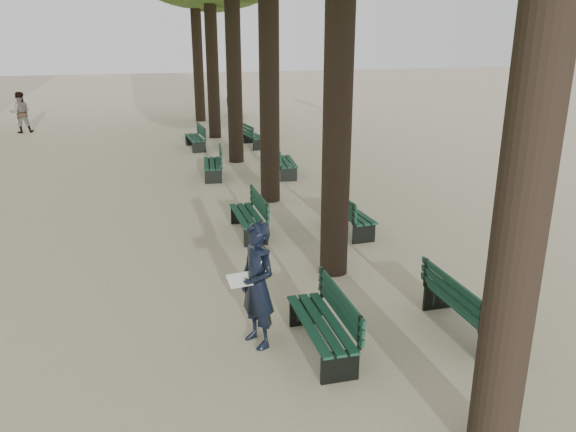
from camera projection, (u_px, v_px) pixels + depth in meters
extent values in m
plane|color=beige|center=(305.00, 370.00, 7.60)|extent=(120.00, 120.00, 0.00)
cylinder|color=#33261C|center=(537.00, 104.00, 4.99)|extent=(0.52, 0.52, 7.50)
cylinder|color=#33261C|center=(339.00, 70.00, 9.56)|extent=(0.52, 0.52, 7.50)
cylinder|color=#33261C|center=(269.00, 58.00, 14.14)|extent=(0.52, 0.52, 7.50)
cylinder|color=#33261C|center=(233.00, 51.00, 18.71)|extent=(0.52, 0.52, 7.50)
cylinder|color=#33261C|center=(212.00, 48.00, 23.29)|extent=(0.52, 0.52, 7.50)
cylinder|color=#33261C|center=(197.00, 45.00, 27.86)|extent=(0.52, 0.52, 7.50)
cube|color=black|center=(320.00, 337.00, 7.99)|extent=(0.55, 1.81, 0.45)
cube|color=#0D3024|center=(320.00, 323.00, 7.92)|extent=(0.57, 1.81, 0.04)
cube|color=#0D3024|center=(340.00, 303.00, 7.91)|extent=(0.07, 1.80, 0.40)
cube|color=black|center=(247.00, 225.00, 12.66)|extent=(0.52, 1.80, 0.45)
cube|color=#0D3024|center=(247.00, 215.00, 12.59)|extent=(0.54, 1.80, 0.04)
cube|color=#0D3024|center=(259.00, 203.00, 12.58)|extent=(0.04, 1.80, 0.40)
cube|color=black|center=(212.00, 170.00, 17.65)|extent=(0.74, 1.85, 0.45)
cube|color=#0D3024|center=(212.00, 163.00, 17.58)|extent=(0.76, 1.85, 0.04)
cube|color=#0D3024|center=(221.00, 155.00, 17.53)|extent=(0.27, 1.79, 0.40)
cube|color=black|center=(195.00, 143.00, 21.95)|extent=(0.63, 1.83, 0.45)
cube|color=#0D3024|center=(195.00, 138.00, 21.88)|extent=(0.65, 1.83, 0.04)
cube|color=#0D3024|center=(201.00, 130.00, 21.88)|extent=(0.15, 1.80, 0.40)
cube|color=black|center=(465.00, 318.00, 8.51)|extent=(0.54, 1.81, 0.45)
cube|color=#0D3024|center=(467.00, 305.00, 8.44)|extent=(0.56, 1.81, 0.04)
cube|color=#0D3024|center=(452.00, 291.00, 8.29)|extent=(0.06, 1.80, 0.40)
cube|color=black|center=(350.00, 222.00, 12.84)|extent=(0.60, 1.82, 0.45)
cube|color=#0D3024|center=(350.00, 213.00, 12.77)|extent=(0.62, 1.82, 0.04)
cube|color=#0D3024|center=(339.00, 202.00, 12.60)|extent=(0.12, 1.80, 0.40)
cube|color=black|center=(286.00, 168.00, 17.90)|extent=(0.74, 1.85, 0.45)
cube|color=#0D3024|center=(286.00, 161.00, 17.83)|extent=(0.76, 1.85, 0.04)
cube|color=#0D3024|center=(277.00, 153.00, 17.71)|extent=(0.27, 1.79, 0.40)
cube|color=black|center=(253.00, 141.00, 22.41)|extent=(0.73, 1.85, 0.45)
cube|color=#0D3024|center=(253.00, 135.00, 22.34)|extent=(0.75, 1.85, 0.04)
cube|color=#0D3024|center=(246.00, 129.00, 22.15)|extent=(0.26, 1.79, 0.40)
imported|color=black|center=(257.00, 285.00, 7.97)|extent=(0.62, 0.83, 1.88)
cube|color=white|center=(240.00, 280.00, 7.87)|extent=(0.37, 0.29, 0.12)
imported|color=#262628|center=(21.00, 112.00, 25.31)|extent=(0.94, 0.50, 1.83)
imported|color=#262628|center=(233.00, 99.00, 30.62)|extent=(1.08, 1.09, 1.82)
imported|color=#262628|center=(331.00, 95.00, 31.71)|extent=(0.94, 1.16, 1.93)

